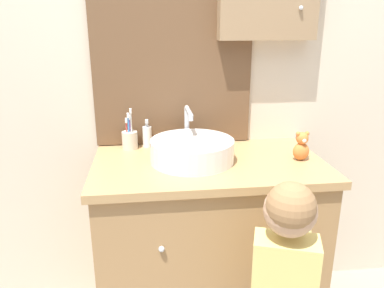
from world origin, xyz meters
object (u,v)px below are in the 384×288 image
object	(u,v)px
toothbrush_holder	(130,139)
child_figure	(284,286)
teddy_bear	(301,147)
sink_basin	(192,150)
soap_dispenser	(147,136)

from	to	relation	value
toothbrush_holder	child_figure	bearing A→B (deg)	-53.32
child_figure	teddy_bear	bearing A→B (deg)	64.16
sink_basin	child_figure	bearing A→B (deg)	-63.46
teddy_bear	soap_dispenser	bearing A→B (deg)	157.77
soap_dispenser	teddy_bear	bearing A→B (deg)	-22.23
soap_dispenser	sink_basin	bearing A→B (deg)	-49.48
sink_basin	soap_dispenser	size ratio (longest dim) A/B	3.04
toothbrush_holder	child_figure	distance (m)	0.97
soap_dispenser	child_figure	bearing A→B (deg)	-58.66
soap_dispenser	teddy_bear	world-z (taller)	soap_dispenser
toothbrush_holder	sink_basin	bearing A→B (deg)	-36.43
toothbrush_holder	child_figure	size ratio (longest dim) A/B	0.20
toothbrush_holder	teddy_bear	distance (m)	0.81
sink_basin	toothbrush_holder	bearing A→B (deg)	143.57
sink_basin	teddy_bear	bearing A→B (deg)	-5.72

